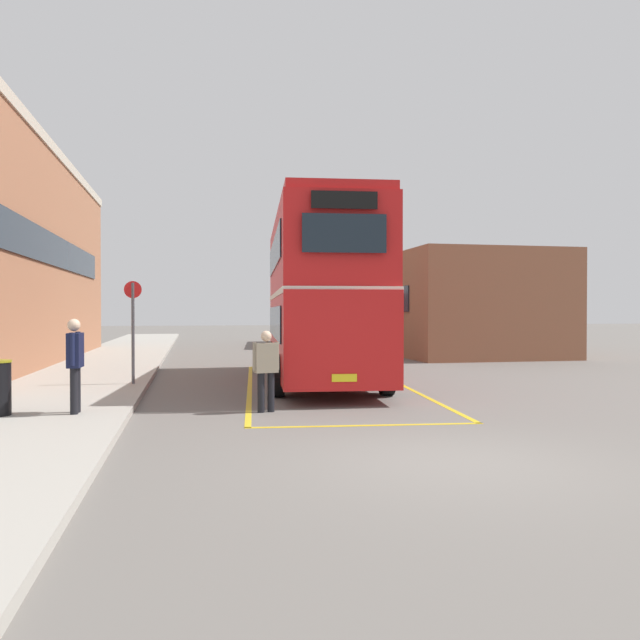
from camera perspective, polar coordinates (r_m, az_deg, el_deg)
The scene contains 9 objects.
ground_plane at distance 22.59m, azimuth -2.85°, elevation -4.29°, with size 135.60×135.60×0.00m, color #66605B.
sidewalk_left at distance 24.93m, azimuth -18.67°, elevation -3.69°, with size 4.00×57.60×0.14m, color #A39E93.
depot_building_right at distance 34.08m, azimuth 9.65°, elevation 1.29°, with size 6.85×17.86×4.60m.
double_decker_bus at distance 17.89m, azimuth -0.08°, elevation 2.44°, with size 3.51×10.13×4.75m.
single_deck_bus at distance 37.64m, azimuth -1.18°, elevation 0.24°, with size 3.34×9.30×3.02m.
pedestrian_boarding at distance 12.56m, azimuth -4.90°, elevation -4.12°, with size 0.54×0.31×1.61m.
pedestrian_waiting_near at distance 12.33m, azimuth -21.24°, elevation -3.26°, with size 0.25×0.58×1.72m.
bus_stop_sign at distance 16.87m, azimuth -16.53°, elevation -0.17°, with size 0.44×0.08×2.63m.
bay_marking_yellow at distance 16.15m, azimuth 0.95°, elevation -6.30°, with size 5.32×12.32×0.01m.
Camera 1 is at (-3.35, -7.85, 2.00)m, focal length 35.44 mm.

